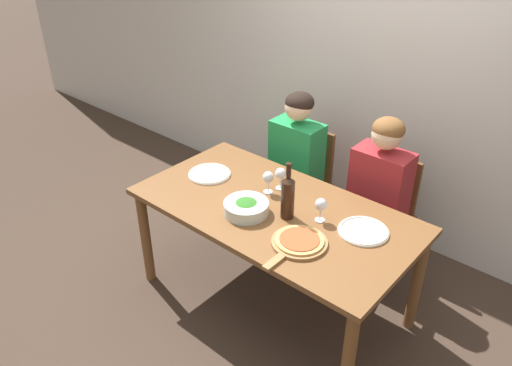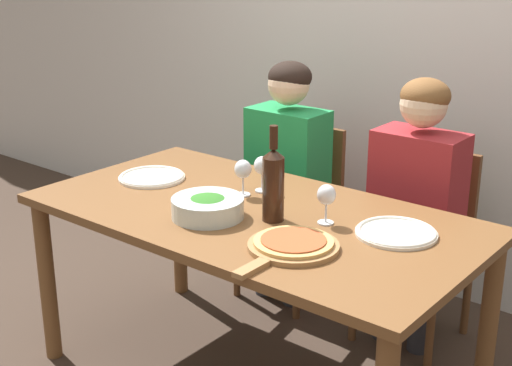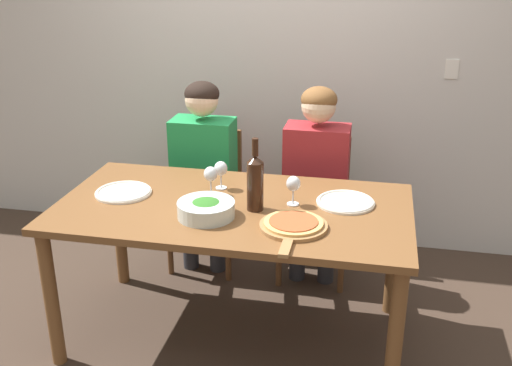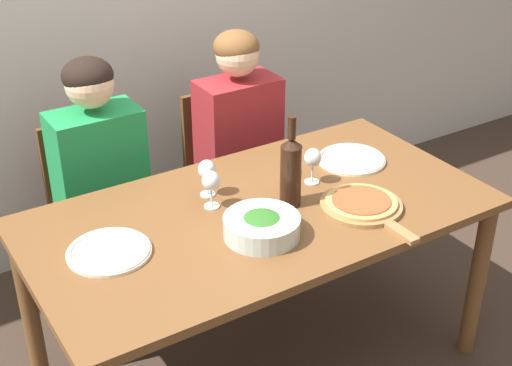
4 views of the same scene
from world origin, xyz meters
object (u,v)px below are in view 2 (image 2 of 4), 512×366
(chair_left, at_px, (297,204))
(broccoli_bowl, at_px, (208,207))
(wine_bottle, at_px, (273,183))
(pizza_on_board, at_px, (292,245))
(chair_right, at_px, (422,237))
(wine_glass_centre, at_px, (262,167))
(wine_glass_right, at_px, (326,197))
(dinner_plate_right, at_px, (396,233))
(person_man, at_px, (415,190))
(dinner_plate_left, at_px, (152,177))
(wine_glass_left, at_px, (243,171))
(person_woman, at_px, (286,161))

(chair_left, distance_m, broccoli_bowl, 1.06)
(wine_bottle, relative_size, pizza_on_board, 0.80)
(chair_right, bearing_deg, wine_glass_centre, -126.43)
(wine_glass_right, relative_size, wine_glass_centre, 1.00)
(chair_right, height_order, broccoli_bowl, chair_right)
(dinner_plate_right, xyz_separation_m, pizza_on_board, (-0.21, -0.33, 0.01))
(chair_right, xyz_separation_m, broccoli_bowl, (-0.43, -0.96, 0.33))
(wine_glass_right, bearing_deg, wine_glass_centre, 161.62)
(chair_left, xyz_separation_m, chair_right, (0.70, 0.00, 0.00))
(dinner_plate_right, bearing_deg, chair_right, 107.27)
(person_man, bearing_deg, wine_bottle, -106.55)
(dinner_plate_left, distance_m, dinner_plate_right, 1.14)
(dinner_plate_right, distance_m, wine_glass_centre, 0.67)
(wine_glass_left, bearing_deg, person_woman, 110.49)
(person_man, bearing_deg, chair_right, 90.00)
(chair_left, xyz_separation_m, broccoli_bowl, (0.27, -0.96, 0.33))
(wine_bottle, distance_m, dinner_plate_right, 0.48)
(chair_left, height_order, wine_glass_centre, wine_glass_centre)
(chair_right, bearing_deg, wine_glass_right, -93.47)
(person_woman, height_order, wine_bottle, person_woman)
(chair_right, xyz_separation_m, person_woman, (-0.70, -0.11, 0.26))
(chair_left, height_order, person_man, person_man)
(dinner_plate_left, bearing_deg, broccoli_bowl, -20.05)
(chair_right, xyz_separation_m, pizza_on_board, (-0.00, -1.01, 0.31))
(person_man, height_order, wine_glass_centre, person_man)
(person_man, relative_size, pizza_on_board, 2.69)
(wine_glass_right, bearing_deg, dinner_plate_left, -177.33)
(dinner_plate_left, height_order, wine_glass_centre, wine_glass_centre)
(person_man, height_order, wine_glass_left, person_man)
(chair_left, relative_size, person_man, 0.71)
(chair_left, bearing_deg, wine_glass_left, -72.45)
(person_man, bearing_deg, chair_left, 171.32)
(chair_left, relative_size, pizza_on_board, 1.92)
(broccoli_bowl, xyz_separation_m, wine_glass_left, (-0.05, 0.27, 0.07))
(broccoli_bowl, distance_m, wine_glass_centre, 0.36)
(person_woman, height_order, wine_glass_right, person_woman)
(dinner_plate_left, xyz_separation_m, wine_glass_centre, (0.48, 0.18, 0.10))
(wine_bottle, bearing_deg, dinner_plate_right, 20.44)
(chair_left, distance_m, dinner_plate_left, 0.87)
(wine_glass_right, height_order, wine_glass_centre, same)
(chair_left, bearing_deg, wine_glass_centre, -67.60)
(broccoli_bowl, distance_m, pizza_on_board, 0.43)
(chair_left, height_order, wine_glass_right, wine_glass_right)
(broccoli_bowl, bearing_deg, person_man, 63.56)
(broccoli_bowl, bearing_deg, chair_right, 66.14)
(wine_bottle, height_order, wine_glass_left, wine_bottle)
(person_man, relative_size, dinner_plate_right, 4.20)
(chair_left, distance_m, person_man, 0.75)
(chair_right, relative_size, pizza_on_board, 1.92)
(broccoli_bowl, height_order, dinner_plate_right, broccoli_bowl)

